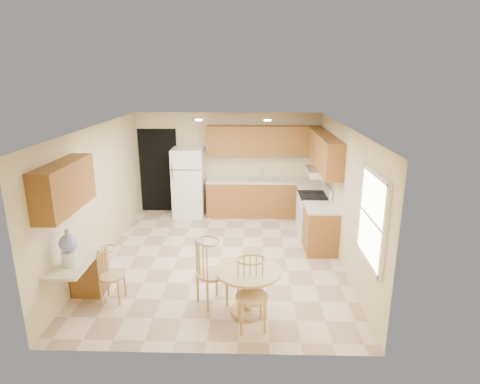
{
  "coord_description": "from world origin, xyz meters",
  "views": [
    {
      "loc": [
        0.56,
        -7.01,
        3.39
      ],
      "look_at": [
        0.36,
        0.3,
        1.23
      ],
      "focal_mm": 30.0,
      "sensor_mm": 36.0,
      "label": 1
    }
  ],
  "objects_px": {
    "stove": "(313,215)",
    "water_crock": "(69,249)",
    "refrigerator": "(189,182)",
    "chair_table_b": "(252,292)",
    "dining_table": "(248,285)",
    "chair_desk": "(109,272)",
    "chair_table_a": "(211,268)"
  },
  "relations": [
    {
      "from": "dining_table",
      "to": "chair_table_b",
      "type": "distance_m",
      "value": 0.48
    },
    {
      "from": "chair_table_a",
      "to": "chair_desk",
      "type": "height_order",
      "value": "chair_table_a"
    },
    {
      "from": "dining_table",
      "to": "chair_table_b",
      "type": "relative_size",
      "value": 0.94
    },
    {
      "from": "water_crock",
      "to": "dining_table",
      "type": "bearing_deg",
      "value": 0.79
    },
    {
      "from": "chair_table_b",
      "to": "chair_desk",
      "type": "xyz_separation_m",
      "value": [
        -2.14,
        0.66,
        -0.09
      ]
    },
    {
      "from": "dining_table",
      "to": "chair_desk",
      "type": "relative_size",
      "value": 1.09
    },
    {
      "from": "dining_table",
      "to": "chair_desk",
      "type": "distance_m",
      "value": 2.1
    },
    {
      "from": "chair_desk",
      "to": "dining_table",
      "type": "bearing_deg",
      "value": 86.35
    },
    {
      "from": "refrigerator",
      "to": "stove",
      "type": "relative_size",
      "value": 1.54
    },
    {
      "from": "stove",
      "to": "water_crock",
      "type": "distance_m",
      "value": 5.0
    },
    {
      "from": "stove",
      "to": "chair_table_b",
      "type": "distance_m",
      "value": 3.73
    },
    {
      "from": "refrigerator",
      "to": "chair_desk",
      "type": "bearing_deg",
      "value": -98.45
    },
    {
      "from": "water_crock",
      "to": "chair_table_a",
      "type": "bearing_deg",
      "value": 5.3
    },
    {
      "from": "chair_desk",
      "to": "refrigerator",
      "type": "bearing_deg",
      "value": 173.51
    },
    {
      "from": "refrigerator",
      "to": "chair_desk",
      "type": "xyz_separation_m",
      "value": [
        -0.6,
        -4.04,
        -0.31
      ]
    },
    {
      "from": "stove",
      "to": "chair_desk",
      "type": "bearing_deg",
      "value": -140.97
    },
    {
      "from": "chair_table_a",
      "to": "water_crock",
      "type": "xyz_separation_m",
      "value": [
        -1.99,
        -0.18,
        0.37
      ]
    },
    {
      "from": "refrigerator",
      "to": "stove",
      "type": "height_order",
      "value": "refrigerator"
    },
    {
      "from": "refrigerator",
      "to": "dining_table",
      "type": "distance_m",
      "value": 4.51
    },
    {
      "from": "chair_table_b",
      "to": "refrigerator",
      "type": "bearing_deg",
      "value": -79.85
    },
    {
      "from": "stove",
      "to": "water_crock",
      "type": "height_order",
      "value": "water_crock"
    },
    {
      "from": "water_crock",
      "to": "refrigerator",
      "type": "bearing_deg",
      "value": 76.21
    },
    {
      "from": "dining_table",
      "to": "water_crock",
      "type": "height_order",
      "value": "water_crock"
    },
    {
      "from": "stove",
      "to": "water_crock",
      "type": "xyz_separation_m",
      "value": [
        -3.92,
        -3.06,
        0.54
      ]
    },
    {
      "from": "chair_table_a",
      "to": "dining_table",
      "type": "bearing_deg",
      "value": 41.58
    },
    {
      "from": "dining_table",
      "to": "chair_table_b",
      "type": "height_order",
      "value": "chair_table_b"
    },
    {
      "from": "dining_table",
      "to": "chair_table_a",
      "type": "height_order",
      "value": "chair_table_a"
    },
    {
      "from": "dining_table",
      "to": "chair_table_b",
      "type": "bearing_deg",
      "value": -83.72
    },
    {
      "from": "refrigerator",
      "to": "chair_table_b",
      "type": "distance_m",
      "value": 4.95
    },
    {
      "from": "stove",
      "to": "water_crock",
      "type": "bearing_deg",
      "value": -142.08
    },
    {
      "from": "chair_table_a",
      "to": "water_crock",
      "type": "bearing_deg",
      "value": -117.87
    },
    {
      "from": "refrigerator",
      "to": "chair_table_a",
      "type": "relative_size",
      "value": 1.61
    }
  ]
}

